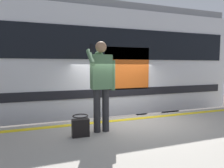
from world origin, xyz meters
The scene contains 7 objects.
ground_plane centered at (0.00, 0.00, 0.00)m, with size 24.43×24.43×0.00m, color #4C4742.
safety_line centered at (0.00, 0.30, 1.13)m, with size 12.07×0.16×0.01m, color yellow.
track_rail_near centered at (0.00, -1.43, 0.08)m, with size 16.01×0.08×0.16m, color slate.
track_rail_far centered at (0.00, -2.86, 0.08)m, with size 16.01×0.08×0.16m, color slate.
train_carriage centered at (1.68, -2.14, 2.64)m, with size 11.95×2.75×4.20m.
passenger centered at (0.90, 0.92, 2.20)m, with size 0.57×0.55×1.81m.
handbag centered at (1.36, 1.08, 1.32)m, with size 0.32×0.29×0.41m.
Camera 1 is at (2.02, 4.72, 2.47)m, focal length 31.98 mm.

